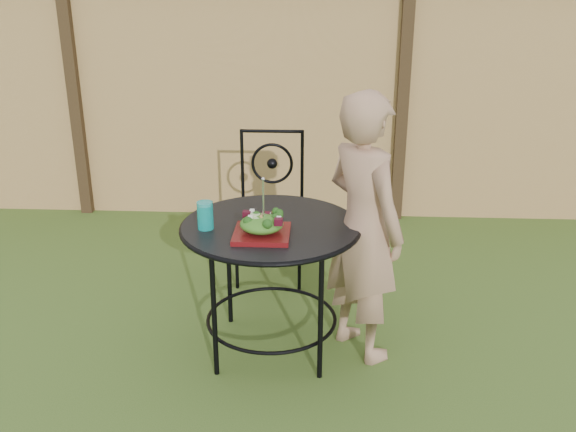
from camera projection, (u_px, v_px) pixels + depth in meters
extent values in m
plane|color=#304C18|center=(190.00, 359.00, 3.40)|extent=(60.00, 60.00, 0.00)
cube|color=tan|center=(238.00, 107.00, 5.12)|extent=(8.00, 0.05, 1.80)
cube|color=black|center=(75.00, 100.00, 5.12)|extent=(0.09, 0.09, 1.90)
cube|color=black|center=(402.00, 104.00, 4.99)|extent=(0.09, 0.09, 1.90)
cylinder|color=black|center=(271.00, 226.00, 3.25)|extent=(0.90, 0.90, 0.02)
torus|color=black|center=(271.00, 227.00, 3.25)|extent=(0.92, 0.92, 0.02)
torus|color=black|center=(272.00, 318.00, 3.44)|extent=(0.70, 0.70, 0.02)
cylinder|color=black|center=(321.00, 269.00, 3.61)|extent=(0.03, 0.03, 0.71)
cylinder|color=black|center=(229.00, 267.00, 3.63)|extent=(0.03, 0.03, 0.71)
cylinder|color=black|center=(214.00, 313.00, 3.15)|extent=(0.03, 0.03, 0.71)
cylinder|color=black|center=(321.00, 316.00, 3.12)|extent=(0.03, 0.03, 0.71)
cube|color=black|center=(270.00, 213.00, 4.17)|extent=(0.46, 0.46, 0.03)
cylinder|color=black|center=(272.00, 131.00, 4.19)|extent=(0.42, 0.02, 0.02)
torus|color=black|center=(272.00, 164.00, 4.27)|extent=(0.28, 0.02, 0.28)
cylinder|color=black|center=(237.00, 257.00, 4.07)|extent=(0.02, 0.02, 0.44)
cylinder|color=black|center=(299.00, 259.00, 4.05)|extent=(0.02, 0.02, 0.44)
cylinder|color=black|center=(244.00, 233.00, 4.45)|extent=(0.02, 0.02, 0.44)
cylinder|color=black|center=(302.00, 234.00, 4.43)|extent=(0.02, 0.02, 0.44)
cylinder|color=black|center=(242.00, 166.00, 4.28)|extent=(0.02, 0.02, 0.50)
cylinder|color=black|center=(302.00, 167.00, 4.26)|extent=(0.02, 0.02, 0.50)
imported|color=#9E755A|center=(364.00, 228.00, 3.25)|extent=(0.58, 0.61, 1.41)
cube|color=#4D0B0B|center=(262.00, 234.00, 3.09)|extent=(0.27, 0.27, 0.02)
ellipsoid|color=#235614|center=(262.00, 224.00, 3.07)|extent=(0.21, 0.21, 0.08)
cylinder|color=silver|center=(263.00, 198.00, 3.03)|extent=(0.01, 0.01, 0.18)
cylinder|color=#0D9C97|center=(205.00, 215.00, 3.16)|extent=(0.08, 0.08, 0.14)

